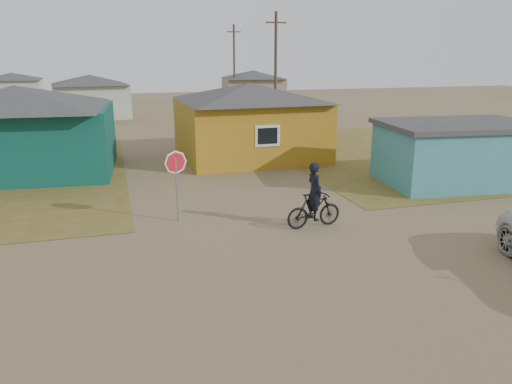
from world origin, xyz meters
TOP-DOWN VIEW (x-y plane):
  - ground at (0.00, 0.00)m, footprint 120.00×120.00m
  - grass_ne at (14.00, 13.00)m, footprint 20.00×18.00m
  - house_teal at (-8.50, 13.50)m, footprint 8.93×7.08m
  - house_yellow at (2.50, 14.00)m, footprint 7.72×6.76m
  - shed_turquoise at (9.50, 6.50)m, footprint 6.71×4.93m
  - house_pale_west at (-6.00, 34.00)m, footprint 7.04×6.15m
  - house_beige_east at (10.00, 40.00)m, footprint 6.95×6.05m
  - house_pale_north at (-14.00, 46.00)m, footprint 6.28×5.81m
  - utility_pole_near at (6.50, 22.00)m, footprint 1.40×0.20m
  - utility_pole_far at (7.50, 38.00)m, footprint 1.40×0.20m
  - stop_sign at (-2.54, 4.74)m, footprint 0.78×0.10m
  - cyclist at (1.56, 2.96)m, footprint 1.92×0.72m

SIDE VIEW (x-z plane):
  - ground at x=0.00m, z-range 0.00..0.00m
  - grass_ne at x=14.00m, z-range 0.00..0.01m
  - cyclist at x=1.56m, z-range -0.29..1.83m
  - shed_turquoise at x=9.50m, z-range 0.01..2.61m
  - house_pale_north at x=-14.00m, z-range 0.05..3.45m
  - stop_sign at x=-2.54m, z-range 0.57..2.95m
  - house_pale_west at x=-6.00m, z-range 0.06..3.66m
  - house_beige_east at x=10.00m, z-range 0.06..3.66m
  - house_yellow at x=2.50m, z-range 0.05..3.95m
  - house_teal at x=-8.50m, z-range 0.05..4.05m
  - utility_pole_near at x=6.50m, z-range 0.14..8.14m
  - utility_pole_far at x=7.50m, z-range 0.14..8.14m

